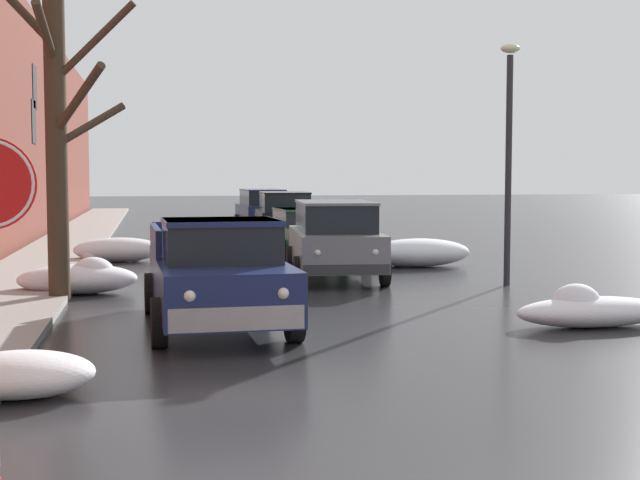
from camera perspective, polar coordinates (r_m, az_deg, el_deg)
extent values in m
cube|color=gray|center=(23.21, -17.77, -1.82)|extent=(2.43, 80.00, 0.13)
cube|color=black|center=(34.22, -18.10, 7.29)|extent=(0.08, 1.10, 1.60)
cube|color=black|center=(34.81, -18.05, 9.41)|extent=(0.08, 1.10, 1.60)
ellipsoid|color=white|center=(25.28, -12.94, -0.61)|extent=(2.46, 1.09, 0.68)
ellipsoid|color=white|center=(25.19, -11.89, -0.90)|extent=(0.52, 0.43, 0.43)
ellipsoid|color=white|center=(25.14, -14.52, -0.86)|extent=(0.62, 0.51, 0.51)
ellipsoid|color=white|center=(23.47, 6.38, -0.82)|extent=(2.83, 1.40, 0.75)
ellipsoid|color=white|center=(23.58, 5.02, -1.17)|extent=(0.51, 0.43, 0.43)
ellipsoid|color=white|center=(18.63, -15.44, -2.46)|extent=(2.40, 1.17, 0.61)
ellipsoid|color=white|center=(18.61, -14.48, -2.23)|extent=(0.90, 0.75, 0.75)
ellipsoid|color=white|center=(25.29, 4.26, -0.73)|extent=(2.25, 1.22, 0.49)
ellipsoid|color=white|center=(25.29, 5.33, -0.63)|extent=(0.70, 0.59, 0.59)
ellipsoid|color=white|center=(10.22, -18.91, -8.25)|extent=(1.62, 1.05, 0.51)
ellipsoid|color=white|center=(10.15, -17.46, -8.60)|extent=(0.48, 0.40, 0.40)
ellipsoid|color=white|center=(14.75, 17.30, -4.46)|extent=(2.60, 0.97, 0.48)
ellipsoid|color=white|center=(14.70, 16.26, -4.07)|extent=(0.83, 0.69, 0.69)
cylinder|color=#423323|center=(17.49, -16.71, 5.79)|extent=(0.41, 0.41, 5.91)
cylinder|color=#423323|center=(16.76, -15.42, 8.77)|extent=(1.12, 1.64, 1.22)
cylinder|color=#423323|center=(17.16, -17.37, 12.66)|extent=(0.38, 1.20, 1.06)
cylinder|color=#423323|center=(17.16, -19.06, 14.17)|extent=(1.31, 1.50, 1.32)
cylinder|color=#423323|center=(17.69, -14.66, 7.24)|extent=(1.36, 0.63, 0.92)
cylinder|color=#423323|center=(17.34, -14.44, 12.33)|extent=(1.62, 0.69, 1.50)
cube|color=navy|center=(14.13, -6.76, -2.64)|extent=(2.08, 5.25, 0.76)
cube|color=black|center=(13.34, -6.46, -0.02)|extent=(1.72, 1.72, 0.64)
cube|color=navy|center=(13.32, -6.47, 1.18)|extent=(1.76, 1.77, 0.08)
cube|color=navy|center=(15.21, -3.84, 0.14)|extent=(0.19, 2.49, 0.44)
cube|color=navy|center=(15.04, -10.61, 0.02)|extent=(0.19, 2.49, 0.44)
cube|color=navy|center=(16.60, -7.72, 0.45)|extent=(1.80, 0.16, 0.44)
cube|color=#B7B7BC|center=(11.66, -5.42, -5.08)|extent=(1.80, 0.18, 0.32)
sphere|color=white|center=(11.67, -2.40, -3.47)|extent=(0.16, 0.16, 0.16)
sphere|color=white|center=(11.51, -8.45, -3.61)|extent=(0.16, 0.16, 0.16)
cylinder|color=black|center=(12.80, -1.68, -5.05)|extent=(0.25, 0.73, 0.72)
cylinder|color=black|center=(12.57, -10.39, -5.28)|extent=(0.25, 0.73, 0.72)
cylinder|color=black|center=(15.83, -3.87, -3.27)|extent=(0.25, 0.73, 0.72)
cylinder|color=black|center=(15.65, -10.89, -3.42)|extent=(0.25, 0.73, 0.72)
cube|color=slate|center=(20.45, 0.96, -0.50)|extent=(2.27, 4.62, 0.80)
cube|color=black|center=(20.45, 0.95, 1.58)|extent=(1.89, 3.26, 0.68)
cube|color=slate|center=(20.44, 0.95, 2.45)|extent=(1.93, 3.33, 0.06)
cube|color=#303032|center=(18.32, 1.71, -1.93)|extent=(1.83, 0.29, 0.22)
cube|color=#303032|center=(22.64, 0.34, -0.75)|extent=(1.83, 0.29, 0.22)
cylinder|color=black|center=(19.26, 4.23, -2.00)|extent=(0.24, 0.69, 0.68)
cylinder|color=black|center=(19.03, -1.43, -2.06)|extent=(0.24, 0.69, 0.68)
cylinder|color=black|center=(21.98, 3.02, -1.22)|extent=(0.24, 0.69, 0.68)
cylinder|color=black|center=(21.78, -1.93, -1.27)|extent=(0.24, 0.69, 0.68)
sphere|color=silver|center=(18.34, 3.60, -0.80)|extent=(0.14, 0.14, 0.14)
sphere|color=silver|center=(18.19, -0.16, -0.83)|extent=(0.14, 0.14, 0.14)
cube|color=#1E5633|center=(26.49, -1.03, 0.27)|extent=(1.87, 4.26, 0.60)
cube|color=black|center=(26.66, -1.13, 1.50)|extent=(1.55, 2.24, 0.52)
cube|color=#1E5633|center=(26.65, -1.13, 2.00)|extent=(1.59, 2.28, 0.06)
cube|color=black|center=(24.51, -0.02, -0.47)|extent=(1.66, 0.19, 0.22)
cube|color=black|center=(28.49, -1.90, 0.18)|extent=(1.66, 0.19, 0.22)
cylinder|color=black|center=(25.45, 1.50, -0.57)|extent=(0.21, 0.61, 0.60)
cylinder|color=black|center=(25.07, -2.34, -0.64)|extent=(0.21, 0.61, 0.60)
cylinder|color=black|center=(27.96, 0.14, -0.14)|extent=(0.21, 0.61, 0.60)
cylinder|color=black|center=(27.61, -3.36, -0.20)|extent=(0.21, 0.61, 0.60)
sphere|color=silver|center=(24.59, 1.25, 0.15)|extent=(0.14, 0.14, 0.14)
sphere|color=silver|center=(24.34, -1.26, 0.11)|extent=(0.14, 0.14, 0.14)
cube|color=black|center=(32.11, -2.33, 1.21)|extent=(2.14, 4.35, 0.80)
cube|color=black|center=(32.13, -2.34, 2.53)|extent=(1.80, 3.07, 0.68)
cube|color=black|center=(32.12, -2.34, 3.08)|extent=(1.84, 3.13, 0.06)
cube|color=black|center=(30.07, -1.97, 0.47)|extent=(1.86, 0.23, 0.22)
cube|color=black|center=(34.19, -2.64, 0.92)|extent=(1.86, 0.23, 0.22)
cylinder|color=black|center=(30.93, -0.32, 0.36)|extent=(0.22, 0.69, 0.68)
cylinder|color=black|center=(30.75, -3.89, 0.32)|extent=(0.22, 0.69, 0.68)
cylinder|color=black|center=(33.54, -0.88, 0.65)|extent=(0.22, 0.69, 0.68)
cylinder|color=black|center=(33.38, -4.18, 0.63)|extent=(0.22, 0.69, 0.68)
sphere|color=silver|center=(30.08, -0.80, 1.16)|extent=(0.14, 0.14, 0.14)
sphere|color=silver|center=(29.96, -3.13, 1.14)|extent=(0.14, 0.14, 0.14)
cube|color=navy|center=(38.36, -3.75, 1.69)|extent=(1.95, 4.57, 0.80)
cube|color=black|center=(38.37, -3.77, 2.80)|extent=(1.66, 3.21, 0.68)
cube|color=navy|center=(38.37, -3.77, 3.26)|extent=(1.70, 3.27, 0.06)
cube|color=black|center=(36.18, -3.23, 1.10)|extent=(1.80, 0.17, 0.22)
cube|color=black|center=(40.56, -4.22, 1.43)|extent=(1.80, 0.17, 0.22)
cylinder|color=black|center=(37.15, -2.00, 1.00)|extent=(0.20, 0.68, 0.68)
cylinder|color=black|center=(36.86, -4.87, 0.96)|extent=(0.20, 0.68, 0.68)
cylinder|color=black|center=(39.91, -2.72, 1.22)|extent=(0.20, 0.68, 0.68)
cylinder|color=black|center=(39.64, -5.39, 1.18)|extent=(0.20, 0.68, 0.68)
sphere|color=silver|center=(36.24, -2.30, 1.68)|extent=(0.14, 0.14, 0.14)
sphere|color=silver|center=(36.05, -4.16, 1.66)|extent=(0.14, 0.14, 0.14)
cylinder|color=#28282D|center=(19.69, 12.11, 4.38)|extent=(0.14, 0.14, 5.02)
ellipsoid|color=beige|center=(19.88, 12.23, 12.04)|extent=(0.44, 0.24, 0.20)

